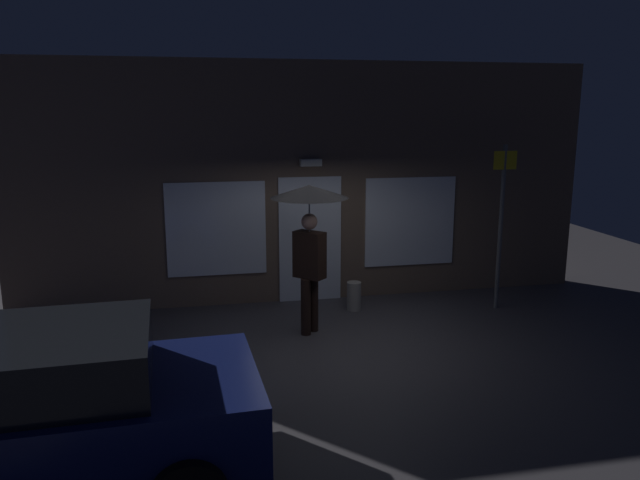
% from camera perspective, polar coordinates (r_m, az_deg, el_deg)
% --- Properties ---
extents(ground_plane, '(18.00, 18.00, 0.00)m').
position_cam_1_polar(ground_plane, '(9.08, 1.72, -9.58)').
color(ground_plane, '#423F44').
extents(building_facade, '(10.16, 0.48, 4.15)m').
position_cam_1_polar(building_facade, '(10.81, -1.10, 5.19)').
color(building_facade, brown).
rests_on(building_facade, ground).
extents(person_with_umbrella, '(1.15, 1.15, 2.26)m').
position_cam_1_polar(person_with_umbrella, '(9.05, -1.00, 2.08)').
color(person_with_umbrella, black).
rests_on(person_with_umbrella, ground).
extents(parked_car, '(4.34, 2.13, 1.48)m').
position_cam_1_polar(parked_car, '(6.13, -26.69, -14.24)').
color(parked_car, navy).
rests_on(parked_car, ground).
extents(street_sign_post, '(0.40, 0.07, 2.77)m').
position_cam_1_polar(street_sign_post, '(10.69, 16.39, 1.93)').
color(street_sign_post, '#595B60').
rests_on(street_sign_post, ground).
extents(sidewalk_bollard, '(0.24, 0.24, 0.49)m').
position_cam_1_polar(sidewalk_bollard, '(10.47, 3.16, -5.20)').
color(sidewalk_bollard, '#9E998E').
rests_on(sidewalk_bollard, ground).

